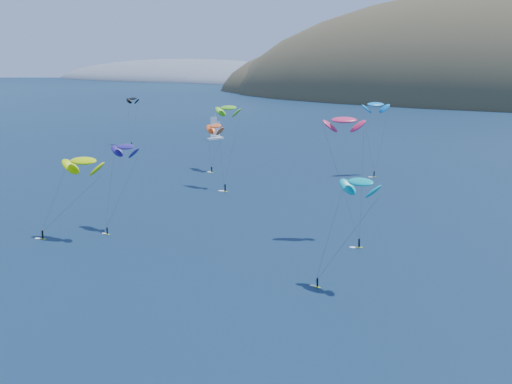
{
  "coord_description": "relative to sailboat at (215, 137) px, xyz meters",
  "views": [
    {
      "loc": [
        68.15,
        -46.34,
        37.74
      ],
      "look_at": [
        -1.11,
        80.0,
        9.0
      ],
      "focal_mm": 50.0,
      "sensor_mm": 36.0,
      "label": 1
    }
  ],
  "objects": [
    {
      "name": "headland",
      "position": [
        -351.22,
        537.18,
        -4.29
      ],
      "size": [
        460.0,
        250.0,
        60.0
      ],
      "color": "slate",
      "rests_on": "ground"
    },
    {
      "name": "kitesurfer_3",
      "position": [
        59.81,
        -88.51,
        21.01
      ],
      "size": [
        9.11,
        11.33,
        24.35
      ],
      "rotation": [
        0.0,
        0.0,
        -0.15
      ],
      "color": "#B0DF18",
      "rests_on": "ground"
    },
    {
      "name": "kitesurfer_12",
      "position": [
        -20.66,
        -29.34,
        17.53
      ],
      "size": [
        7.37,
        7.98,
        20.42
      ],
      "rotation": [
        0.0,
        0.0,
        -0.2
      ],
      "color": "#B0DF18",
      "rests_on": "ground"
    },
    {
      "name": "kitesurfer_9",
      "position": [
        108.85,
        -124.99,
        22.94
      ],
      "size": [
        11.83,
        11.33,
        26.19
      ],
      "rotation": [
        0.0,
        0.0,
        0.47
      ],
      "color": "#B0DF18",
      "rests_on": "ground"
    },
    {
      "name": "sailboat",
      "position": [
        0.0,
        0.0,
        0.0
      ],
      "size": [
        9.32,
        8.83,
        11.13
      ],
      "rotation": [
        0.0,
        0.0,
        -0.41
      ],
      "color": "white",
      "rests_on": "ground"
    },
    {
      "name": "kitesurfer_2",
      "position": [
        63.07,
        -151.19,
        14.81
      ],
      "size": [
        11.94,
        8.91,
        18.42
      ],
      "rotation": [
        0.0,
        0.0,
        0.07
      ],
      "color": "#B0DF18",
      "rests_on": "ground"
    },
    {
      "name": "kitesurfer_5",
      "position": [
        123.15,
        -153.37,
        16.15
      ],
      "size": [
        10.02,
        7.84,
        19.24
      ],
      "rotation": [
        0.0,
        0.0,
        -0.34
      ],
      "color": "#B0DF18",
      "rests_on": "ground"
    },
    {
      "name": "kitesurfer_4",
      "position": [
        89.32,
        -50.2,
        20.52
      ],
      "size": [
        8.88,
        10.47,
        23.89
      ],
      "rotation": [
        0.0,
        0.0,
        0.78
      ],
      "color": "#B0DF18",
      "rests_on": "ground"
    },
    {
      "name": "kitesurfer_1",
      "position": [
        41.72,
        -66.53,
        13.05
      ],
      "size": [
        10.19,
        11.21,
        16.6
      ],
      "rotation": [
        0.0,
        0.0,
        -0.53
      ],
      "color": "#B0DF18",
      "rests_on": "ground"
    },
    {
      "name": "kitesurfer_10",
      "position": [
        65.19,
        -140.39,
        16.57
      ],
      "size": [
        8.04,
        10.24,
        19.65
      ],
      "rotation": [
        0.0,
        0.0,
        -0.17
      ],
      "color": "#B0DF18",
      "rests_on": "ground"
    }
  ]
}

